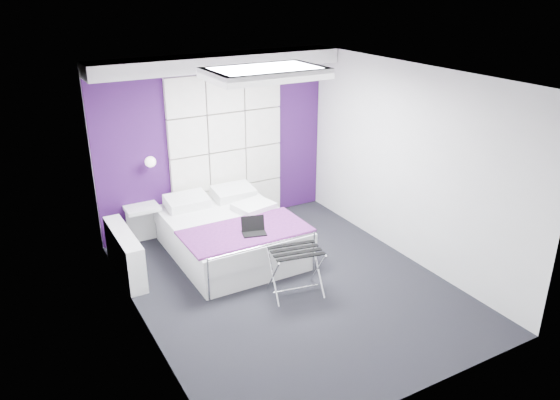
# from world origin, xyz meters

# --- Properties ---
(floor) EXTENTS (4.40, 4.40, 0.00)m
(floor) POSITION_xyz_m (0.00, 0.00, 0.00)
(floor) COLOR black
(floor) RESTS_ON ground
(ceiling) EXTENTS (4.40, 4.40, 0.00)m
(ceiling) POSITION_xyz_m (0.00, 0.00, 2.60)
(ceiling) COLOR white
(ceiling) RESTS_ON wall_back
(wall_back) EXTENTS (3.60, 0.00, 3.60)m
(wall_back) POSITION_xyz_m (0.00, 2.20, 1.30)
(wall_back) COLOR silver
(wall_back) RESTS_ON floor
(wall_left) EXTENTS (0.00, 4.40, 4.40)m
(wall_left) POSITION_xyz_m (-1.80, 0.00, 1.30)
(wall_left) COLOR silver
(wall_left) RESTS_ON floor
(wall_right) EXTENTS (0.00, 4.40, 4.40)m
(wall_right) POSITION_xyz_m (1.80, 0.00, 1.30)
(wall_right) COLOR silver
(wall_right) RESTS_ON floor
(accent_wall) EXTENTS (3.58, 0.02, 2.58)m
(accent_wall) POSITION_xyz_m (0.00, 2.19, 1.30)
(accent_wall) COLOR #35114A
(accent_wall) RESTS_ON wall_back
(soffit) EXTENTS (3.58, 0.50, 0.20)m
(soffit) POSITION_xyz_m (0.00, 1.95, 2.50)
(soffit) COLOR white
(soffit) RESTS_ON wall_back
(headboard) EXTENTS (1.80, 0.08, 2.30)m
(headboard) POSITION_xyz_m (0.15, 2.14, 1.17)
(headboard) COLOR silver
(headboard) RESTS_ON wall_back
(skylight) EXTENTS (1.36, 0.86, 0.12)m
(skylight) POSITION_xyz_m (0.00, 0.60, 2.55)
(skylight) COLOR white
(skylight) RESTS_ON ceiling
(wall_lamp) EXTENTS (0.15, 0.15, 0.15)m
(wall_lamp) POSITION_xyz_m (-1.05, 2.06, 1.22)
(wall_lamp) COLOR white
(wall_lamp) RESTS_ON wall_back
(radiator) EXTENTS (0.22, 1.20, 0.60)m
(radiator) POSITION_xyz_m (-1.69, 1.30, 0.30)
(radiator) COLOR white
(radiator) RESTS_ON floor
(bed) EXTENTS (1.62, 1.96, 0.69)m
(bed) POSITION_xyz_m (-0.27, 1.16, 0.29)
(bed) COLOR white
(bed) RESTS_ON floor
(nightstand) EXTENTS (0.46, 0.36, 0.05)m
(nightstand) POSITION_xyz_m (-1.23, 2.02, 0.56)
(nightstand) COLOR white
(nightstand) RESTS_ON wall_back
(luggage_rack) EXTENTS (0.60, 0.44, 0.59)m
(luggage_rack) POSITION_xyz_m (-0.02, -0.17, 0.29)
(luggage_rack) COLOR silver
(luggage_rack) RESTS_ON floor
(laptop) EXTENTS (0.30, 0.21, 0.22)m
(laptop) POSITION_xyz_m (-0.22, 0.57, 0.60)
(laptop) COLOR black
(laptop) RESTS_ON bed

